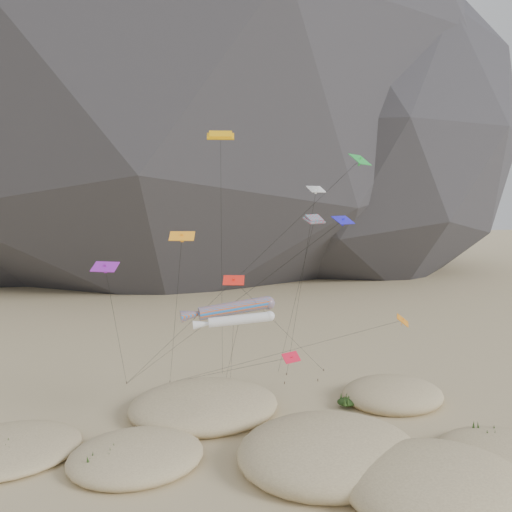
{
  "coord_description": "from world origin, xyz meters",
  "views": [
    {
      "loc": [
        -10.44,
        -31.52,
        21.19
      ],
      "look_at": [
        0.6,
        12.0,
        15.95
      ],
      "focal_mm": 35.0,
      "sensor_mm": 36.0,
      "label": 1
    }
  ],
  "objects": [
    {
      "name": "delta_kites",
      "position": [
        3.0,
        10.36,
        16.34
      ],
      "size": [
        29.31,
        20.02,
        25.11
      ],
      "color": "purple",
      "rests_on": "ground"
    },
    {
      "name": "ground",
      "position": [
        0.0,
        0.0,
        0.0
      ],
      "size": [
        500.0,
        500.0,
        0.0
      ],
      "primitive_type": "plane",
      "color": "#CCB789",
      "rests_on": "ground"
    },
    {
      "name": "multi_parafoil",
      "position": [
        5.34,
        9.95,
        19.05
      ],
      "size": [
        2.64,
        16.41,
        19.76
      ],
      "color": "red",
      "rests_on": "ground"
    },
    {
      "name": "rainbow_tube_kite",
      "position": [
        -1.79,
        11.77,
        11.27
      ],
      "size": [
        8.76,
        12.94,
        12.24
      ],
      "color": "orange",
      "rests_on": "ground"
    },
    {
      "name": "dunes",
      "position": [
        -0.28,
        3.63,
        0.72
      ],
      "size": [
        50.62,
        38.59,
        4.13
      ],
      "color": "#CCB789",
      "rests_on": "ground"
    },
    {
      "name": "rock_headland",
      "position": [
        6.37,
        118.72,
        72.68
      ],
      "size": [
        226.37,
        148.64,
        177.5
      ],
      "color": "black",
      "rests_on": "ground"
    },
    {
      "name": "dune_grass",
      "position": [
        -1.48,
        3.71,
        0.82
      ],
      "size": [
        43.11,
        27.87,
        1.49
      ],
      "color": "black",
      "rests_on": "ground"
    },
    {
      "name": "white_tube_kite",
      "position": [
        -1.96,
        8.79,
        10.93
      ],
      "size": [
        6.97,
        15.07,
        11.62
      ],
      "color": "silver",
      "rests_on": "ground"
    },
    {
      "name": "kite_stakes",
      "position": [
        1.63,
        22.54,
        0.15
      ],
      "size": [
        23.58,
        5.51,
        0.3
      ],
      "color": "#3F2D1E",
      "rests_on": "ground"
    },
    {
      "name": "orange_parafoil",
      "position": [
        -1.96,
        15.38,
        26.63
      ],
      "size": [
        3.31,
        11.6,
        27.46
      ],
      "color": "#E39F0B",
      "rests_on": "ground"
    }
  ]
}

